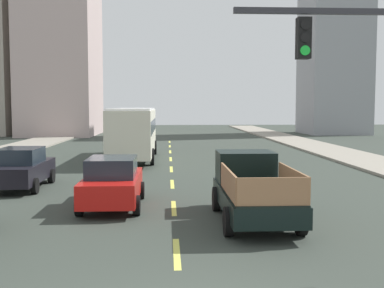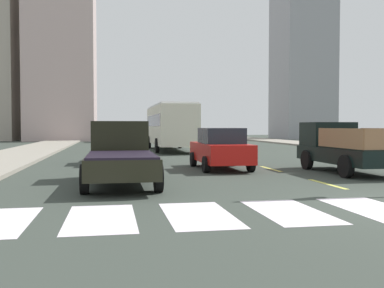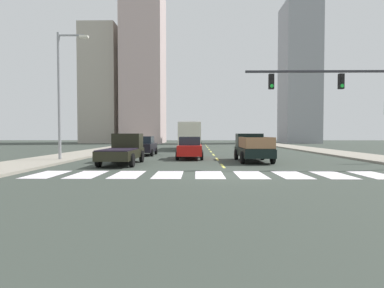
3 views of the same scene
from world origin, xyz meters
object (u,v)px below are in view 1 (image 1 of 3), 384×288
Objects in this scene: sedan_mid at (113,182)px; city_bus at (134,129)px; sedan_near_left at (21,168)px; pickup_stakebed at (252,188)px.

city_bus is at bearing 88.22° from sedan_mid.
city_bus is 2.45× the size of sedan_near_left.
sedan_near_left is 1.00× the size of sedan_mid.
pickup_stakebed is at bearing -73.78° from city_bus.
city_bus reaches higher than pickup_stakebed.
sedan_near_left is (-3.99, -10.60, -1.09)m from city_bus.
pickup_stakebed is 1.18× the size of sedan_near_left.
city_bus reaches higher than sedan_mid.
sedan_near_left is at bearing 134.64° from sedan_mid.
pickup_stakebed is 4.87m from sedan_mid.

